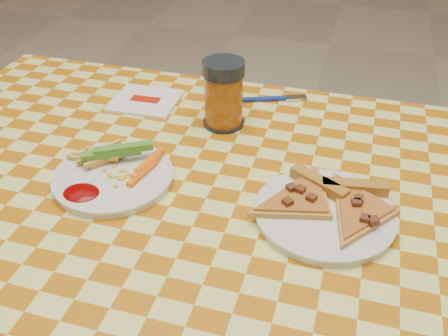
{
  "coord_description": "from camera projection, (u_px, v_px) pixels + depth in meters",
  "views": [
    {
      "loc": [
        0.2,
        -0.6,
        1.28
      ],
      "look_at": [
        0.01,
        0.06,
        0.78
      ],
      "focal_mm": 40.0,
      "sensor_mm": 36.0,
      "label": 1
    }
  ],
  "objects": [
    {
      "name": "table",
      "position": [
        207.0,
        232.0,
        0.86
      ],
      "size": [
        1.28,
        0.88,
        0.76
      ],
      "color": "silver",
      "rests_on": "ground"
    },
    {
      "name": "fork",
      "position": [
        273.0,
        99.0,
        1.1
      ],
      "size": [
        0.15,
        0.07,
        0.01
      ],
      "rotation": [
        0.0,
        0.0,
        0.36
      ],
      "color": "navy",
      "rests_on": "table"
    },
    {
      "name": "pizza_slices",
      "position": [
        329.0,
        202.0,
        0.78
      ],
      "size": [
        0.28,
        0.24,
        0.02
      ],
      "color": "gold",
      "rests_on": "plate_right"
    },
    {
      "name": "napkin",
      "position": [
        146.0,
        101.0,
        1.09
      ],
      "size": [
        0.14,
        0.13,
        0.01
      ],
      "rotation": [
        0.0,
        0.0,
        0.03
      ],
      "color": "white",
      "rests_on": "table"
    },
    {
      "name": "fries_veggies",
      "position": [
        112.0,
        164.0,
        0.86
      ],
      "size": [
        0.18,
        0.17,
        0.04
      ],
      "color": "gold",
      "rests_on": "plate_left"
    },
    {
      "name": "plate_left",
      "position": [
        113.0,
        178.0,
        0.86
      ],
      "size": [
        0.25,
        0.25,
        0.01
      ],
      "primitive_type": "cylinder",
      "rotation": [
        0.0,
        0.0,
        -0.25
      ],
      "color": "silver",
      "rests_on": "table"
    },
    {
      "name": "drink_glass",
      "position": [
        224.0,
        94.0,
        0.98
      ],
      "size": [
        0.08,
        0.08,
        0.14
      ],
      "color": "black",
      "rests_on": "table"
    },
    {
      "name": "plate_right",
      "position": [
        324.0,
        214.0,
        0.78
      ],
      "size": [
        0.26,
        0.26,
        0.01
      ],
      "primitive_type": "cylinder",
      "rotation": [
        0.0,
        0.0,
        0.21
      ],
      "color": "silver",
      "rests_on": "table"
    }
  ]
}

